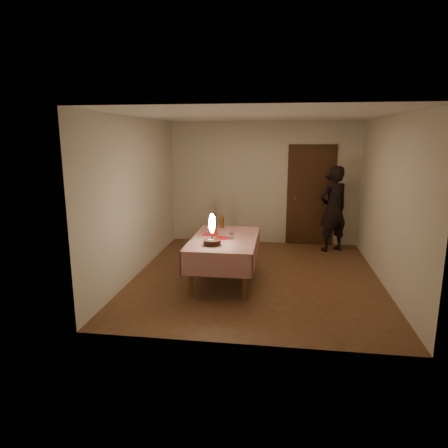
% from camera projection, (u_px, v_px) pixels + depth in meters
% --- Properties ---
extents(ground, '(4.00, 4.50, 0.01)m').
position_uv_depth(ground, '(256.00, 276.00, 6.65)').
color(ground, brown).
rests_on(ground, ground).
extents(room_shell, '(4.04, 4.54, 2.62)m').
position_uv_depth(room_shell, '(260.00, 177.00, 6.37)').
color(room_shell, beige).
rests_on(room_shell, ground).
extents(dining_table, '(1.02, 1.72, 0.72)m').
position_uv_depth(dining_table, '(224.00, 244.00, 6.32)').
color(dining_table, brown).
rests_on(dining_table, ground).
extents(birthday_cake, '(0.32, 0.32, 0.48)m').
position_uv_depth(birthday_cake, '(212.00, 237.00, 5.84)').
color(birthday_cake, white).
rests_on(birthday_cake, dining_table).
extents(red_plate, '(0.22, 0.22, 0.01)m').
position_uv_depth(red_plate, '(222.00, 238.00, 6.27)').
color(red_plate, red).
rests_on(red_plate, dining_table).
extents(red_cup, '(0.08, 0.08, 0.10)m').
position_uv_depth(red_cup, '(214.00, 233.00, 6.39)').
color(red_cup, '#A81A0B').
rests_on(red_cup, dining_table).
extents(clear_cup, '(0.07, 0.07, 0.09)m').
position_uv_depth(clear_cup, '(231.00, 236.00, 6.22)').
color(clear_cup, silver).
rests_on(clear_cup, dining_table).
extents(napkin_stack, '(0.15, 0.15, 0.02)m').
position_uv_depth(napkin_stack, '(208.00, 234.00, 6.48)').
color(napkin_stack, '#B61427').
rests_on(napkin_stack, dining_table).
extents(cola_bottle, '(0.10, 0.10, 0.32)m').
position_uv_depth(cola_bottle, '(214.00, 220.00, 6.93)').
color(cola_bottle, black).
rests_on(cola_bottle, dining_table).
extents(amber_bottle_left, '(0.06, 0.06, 0.25)m').
position_uv_depth(amber_bottle_left, '(222.00, 221.00, 6.96)').
color(amber_bottle_left, '#55330E').
rests_on(amber_bottle_left, dining_table).
extents(photographer, '(0.75, 0.67, 1.73)m').
position_uv_depth(photographer, '(333.00, 209.00, 7.98)').
color(photographer, black).
rests_on(photographer, ground).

